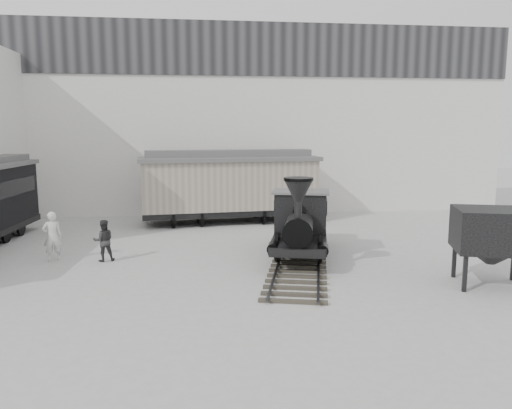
{
  "coord_description": "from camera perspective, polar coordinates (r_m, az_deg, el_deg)",
  "views": [
    {
      "loc": [
        -1.64,
        -15.31,
        4.98
      ],
      "look_at": [
        0.67,
        4.28,
        2.0
      ],
      "focal_mm": 35.0,
      "sensor_mm": 36.0,
      "label": 1
    }
  ],
  "objects": [
    {
      "name": "locomotive",
      "position": [
        19.35,
        5.07,
        -2.68
      ],
      "size": [
        4.19,
        9.49,
        3.28
      ],
      "rotation": [
        0.0,
        0.0,
        -0.24
      ],
      "color": "#37332B",
      "rests_on": "ground"
    },
    {
      "name": "north_wall",
      "position": [
        30.34,
        -3.68,
        9.66
      ],
      "size": [
        34.0,
        2.51,
        11.0
      ],
      "color": "silver",
      "rests_on": "ground"
    },
    {
      "name": "boxcar",
      "position": [
        26.8,
        -3.07,
        2.29
      ],
      "size": [
        9.78,
        3.95,
        3.9
      ],
      "rotation": [
        0.0,
        0.0,
        0.1
      ],
      "color": "black",
      "rests_on": "ground"
    },
    {
      "name": "coal_hopper",
      "position": [
        17.53,
        25.4,
        -3.27
      ],
      "size": [
        2.73,
        2.45,
        2.5
      ],
      "rotation": [
        0.0,
        0.0,
        -0.29
      ],
      "color": "black",
      "rests_on": "ground"
    },
    {
      "name": "visitor_a",
      "position": [
        20.51,
        -22.25,
        -3.38
      ],
      "size": [
        0.8,
        0.65,
        1.91
      ],
      "primitive_type": "imported",
      "rotation": [
        0.0,
        0.0,
        3.45
      ],
      "color": "silver",
      "rests_on": "ground"
    },
    {
      "name": "ground",
      "position": [
        16.18,
        -0.59,
        -9.33
      ],
      "size": [
        90.0,
        90.0,
        0.0
      ],
      "primitive_type": "plane",
      "color": "#9E9E9B"
    },
    {
      "name": "visitor_b",
      "position": [
        19.84,
        -17.02,
        -3.96
      ],
      "size": [
        0.9,
        0.78,
        1.6
      ],
      "primitive_type": "imported",
      "rotation": [
        0.0,
        0.0,
        3.39
      ],
      "color": "#2C2C2D",
      "rests_on": "ground"
    }
  ]
}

